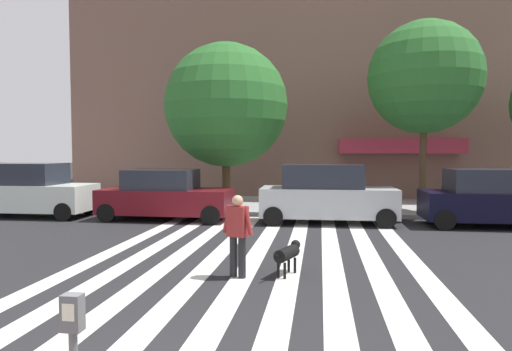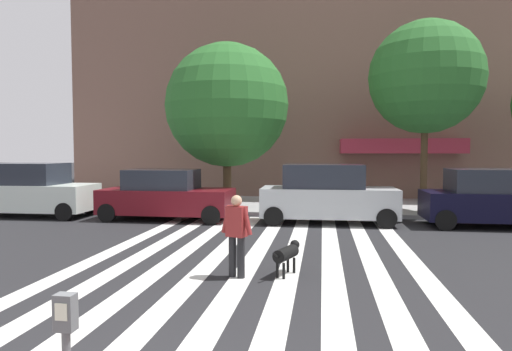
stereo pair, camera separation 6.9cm
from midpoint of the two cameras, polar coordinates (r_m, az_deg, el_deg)
ground_plane at (r=10.56m, az=-2.66°, el=-10.58°), size 160.00×160.00×0.00m
sidewalk_far at (r=20.12m, az=2.62°, el=-3.80°), size 80.00×6.00×0.15m
crosswalk_stripes at (r=10.49m, az=-0.50°, el=-10.64°), size 7.65×13.00×0.01m
apartment_block at (r=32.28m, az=18.06°, el=19.29°), size 37.53×16.76×23.15m
parked_car_near_curb at (r=19.07m, az=-27.00°, el=-1.78°), size 4.59×2.08×2.05m
parked_car_behind_first at (r=16.59m, az=-11.68°, el=-2.53°), size 4.75×2.06×1.84m
parked_car_third_in_line at (r=15.60m, az=8.89°, el=-2.47°), size 4.65×1.96×2.05m
parked_car_fourth_in_line at (r=16.55m, az=27.70°, el=-2.71°), size 4.35×1.93×1.92m
street_tree_nearest at (r=18.56m, az=-3.97°, el=8.94°), size 5.07×5.07×6.78m
street_tree_middle at (r=18.76m, az=20.70°, el=11.66°), size 4.35×4.35×7.39m
pedestrian_dog_walker at (r=8.84m, az=-2.60°, el=-7.14°), size 0.69×0.36×1.64m
dog_on_leash at (r=9.12m, az=3.91°, el=-9.91°), size 0.53×1.06×0.65m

